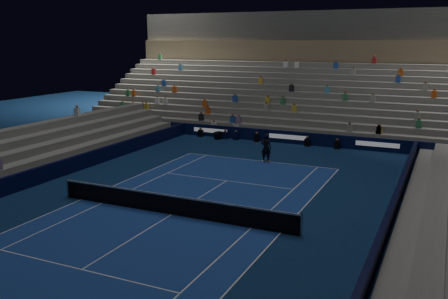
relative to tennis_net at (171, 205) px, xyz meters
name	(u,v)px	position (x,y,z in m)	size (l,w,h in m)	color
ground	(172,215)	(0.00, 0.00, -0.50)	(90.00, 90.00, 0.00)	#0C2248
court_surface	(172,215)	(0.00, 0.00, -0.50)	(10.97, 23.77, 0.01)	navy
sponsor_barrier_far	(288,137)	(0.00, 18.50, 0.00)	(44.00, 0.25, 1.00)	#080E32
sponsor_barrier_east	(382,238)	(9.70, 0.00, 0.00)	(0.25, 37.00, 1.00)	black
sponsor_barrier_west	(22,181)	(-9.70, 0.00, 0.00)	(0.25, 37.00, 1.00)	black
grandstand_main	(319,91)	(0.00, 27.90, 2.87)	(44.00, 15.20, 11.20)	slate
tennis_net	(171,205)	(0.00, 0.00, 0.00)	(12.90, 0.10, 1.10)	#B2B2B7
tennis_player	(266,148)	(0.50, 11.79, 0.49)	(0.73, 0.48, 1.99)	black
broadcast_camera	(218,135)	(-5.94, 17.70, -0.18)	(0.62, 1.00, 0.63)	black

